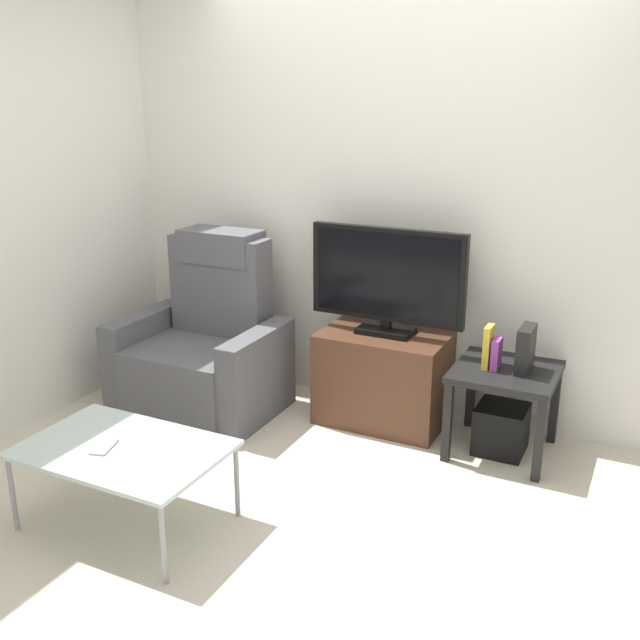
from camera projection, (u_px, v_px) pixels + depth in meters
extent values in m
plane|color=beige|center=(317.00, 484.00, 3.64)|extent=(6.40, 6.40, 0.00)
cube|color=silver|center=(403.00, 199.00, 4.21)|extent=(6.40, 0.06, 2.60)
cube|color=silver|center=(18.00, 203.00, 4.04)|extent=(0.06, 4.48, 2.60)
cube|color=#4C2D1E|center=(383.00, 378.00, 4.26)|extent=(0.74, 0.46, 0.55)
cube|color=black|center=(369.00, 373.00, 4.04)|extent=(0.68, 0.02, 0.02)
cube|color=black|center=(373.00, 364.00, 4.07)|extent=(0.34, 0.11, 0.04)
cube|color=black|center=(386.00, 330.00, 4.19)|extent=(0.32, 0.20, 0.03)
cube|color=black|center=(386.00, 324.00, 4.18)|extent=(0.06, 0.04, 0.05)
cube|color=black|center=(387.00, 275.00, 4.09)|extent=(0.92, 0.05, 0.54)
cube|color=black|center=(386.00, 276.00, 4.06)|extent=(0.85, 0.01, 0.49)
cube|color=#515156|center=(200.00, 376.00, 4.46)|extent=(0.70, 0.72, 0.42)
cube|color=#515156|center=(221.00, 285.00, 4.53)|extent=(0.64, 0.20, 0.62)
cube|color=#515156|center=(221.00, 246.00, 4.48)|extent=(0.50, 0.26, 0.20)
cube|color=#515156|center=(146.00, 355.00, 4.62)|extent=(0.14, 0.68, 0.56)
cube|color=#515156|center=(258.00, 377.00, 4.26)|extent=(0.14, 0.68, 0.56)
cube|color=black|center=(506.00, 372.00, 3.84)|extent=(0.54, 0.54, 0.04)
cube|color=black|center=(447.00, 422.00, 3.81)|extent=(0.04, 0.04, 0.45)
cube|color=black|center=(539.00, 441.00, 3.61)|extent=(0.04, 0.04, 0.45)
cube|color=black|center=(471.00, 390.00, 4.22)|extent=(0.04, 0.04, 0.45)
cube|color=black|center=(555.00, 405.00, 4.02)|extent=(0.04, 0.04, 0.45)
cube|color=black|center=(501.00, 429.00, 3.94)|extent=(0.27, 0.27, 0.27)
cube|color=gold|center=(488.00, 347.00, 3.82)|extent=(0.03, 0.12, 0.23)
cube|color=purple|center=(496.00, 354.00, 3.81)|extent=(0.04, 0.11, 0.17)
cube|color=black|center=(526.00, 349.00, 3.77)|extent=(0.07, 0.20, 0.25)
cube|color=#B2C6C1|center=(123.00, 449.00, 3.21)|extent=(0.90, 0.60, 0.02)
cylinder|color=gray|center=(13.00, 494.00, 3.21)|extent=(0.02, 0.02, 0.37)
cylinder|color=gray|center=(163.00, 544.00, 2.86)|extent=(0.02, 0.02, 0.37)
cylinder|color=gray|center=(98.00, 443.00, 3.67)|extent=(0.02, 0.02, 0.37)
cylinder|color=gray|center=(237.00, 481.00, 3.32)|extent=(0.02, 0.02, 0.37)
cube|color=#B7B7BC|center=(104.00, 447.00, 3.19)|extent=(0.11, 0.16, 0.01)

